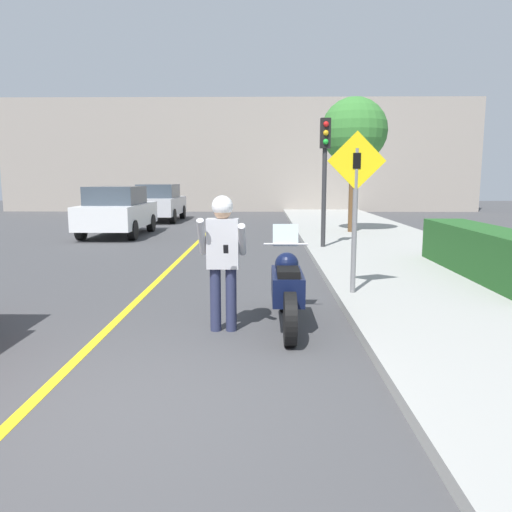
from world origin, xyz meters
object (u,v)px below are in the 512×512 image
(street_tree, at_px, (354,132))
(parked_car_white, at_px, (118,211))
(person_biker, at_px, (223,249))
(traffic_light, at_px, (325,158))
(motorcycle, at_px, (287,288))
(crossing_sign, at_px, (355,197))
(parked_car_silver, at_px, (160,202))

(street_tree, xyz_separation_m, parked_car_white, (-7.99, -0.10, -2.63))
(person_biker, distance_m, parked_car_white, 11.63)
(person_biker, distance_m, traffic_light, 7.45)
(traffic_light, xyz_separation_m, street_tree, (1.41, 3.82, 1.01))
(person_biker, relative_size, street_tree, 0.39)
(motorcycle, bearing_deg, crossing_sign, 50.91)
(traffic_light, bearing_deg, street_tree, 69.70)
(street_tree, relative_size, parked_car_silver, 1.06)
(parked_car_white, distance_m, parked_car_silver, 5.93)
(parked_car_silver, bearing_deg, crossing_sign, -67.60)
(motorcycle, height_order, parked_car_white, parked_car_white)
(crossing_sign, distance_m, traffic_light, 5.46)
(street_tree, distance_m, parked_car_white, 8.41)
(person_biker, height_order, crossing_sign, crossing_sign)
(traffic_light, height_order, parked_car_white, traffic_light)
(traffic_light, bearing_deg, parked_car_silver, 123.39)
(motorcycle, relative_size, street_tree, 0.49)
(crossing_sign, relative_size, parked_car_white, 0.60)
(street_tree, bearing_deg, person_biker, -108.00)
(crossing_sign, height_order, parked_car_white, crossing_sign)
(crossing_sign, xyz_separation_m, parked_car_silver, (-6.20, 15.05, -0.80))
(parked_car_white, xyz_separation_m, parked_car_silver, (0.21, 5.93, 0.00))
(crossing_sign, relative_size, street_tree, 0.57)
(crossing_sign, height_order, street_tree, street_tree)
(person_biker, height_order, traffic_light, traffic_light)
(street_tree, height_order, parked_car_silver, street_tree)
(crossing_sign, bearing_deg, motorcycle, -129.09)
(motorcycle, bearing_deg, traffic_light, 79.31)
(person_biker, distance_m, crossing_sign, 2.59)
(motorcycle, relative_size, traffic_light, 0.66)
(motorcycle, distance_m, parked_car_silver, 17.20)
(parked_car_white, bearing_deg, crossing_sign, -54.91)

